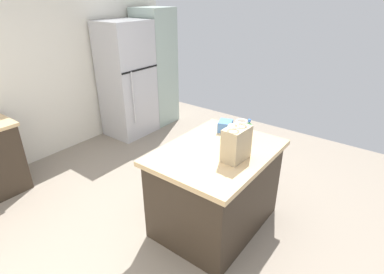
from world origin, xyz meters
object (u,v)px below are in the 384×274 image
tall_cabinet (155,68)px  small_box (225,126)px  kitchen_island (216,188)px  bottle (248,130)px  refrigerator (127,80)px  shopping_bag (236,143)px

tall_cabinet → small_box: 2.63m
kitchen_island → bottle: bearing=-17.3°
refrigerator → shopping_bag: size_ratio=5.25×
tall_cabinet → shopping_bag: size_ratio=5.69×
shopping_bag → bottle: 0.45m
bottle → kitchen_island: bearing=162.7°
kitchen_island → shopping_bag: 0.63m
shopping_bag → small_box: 0.62m
tall_cabinet → small_box: bearing=-120.2°
bottle → small_box: bearing=82.7°
small_box → bottle: (-0.04, -0.29, 0.04)m
small_box → tall_cabinet: bearing=59.8°
shopping_bag → bottle: shopping_bag is taller
tall_cabinet → bottle: bearing=-117.9°
kitchen_island → small_box: 0.67m
refrigerator → tall_cabinet: tall_cabinet is taller
tall_cabinet → bottle: (-1.36, -2.56, -0.03)m
kitchen_island → small_box: small_box is taller
shopping_bag → tall_cabinet: bearing=56.1°
kitchen_island → refrigerator: bearing=66.3°
kitchen_island → refrigerator: size_ratio=0.68×
tall_cabinet → small_box: tall_cabinet is taller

